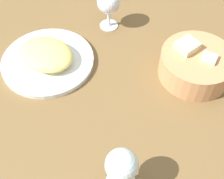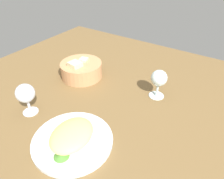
# 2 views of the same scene
# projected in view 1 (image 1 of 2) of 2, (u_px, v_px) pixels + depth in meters

# --- Properties ---
(ground_plane) EXTENTS (1.40, 1.40, 0.02)m
(ground_plane) POSITION_uv_depth(u_px,v_px,m) (102.00, 90.00, 0.79)
(ground_plane) COLOR brown
(plate) EXTENTS (0.26, 0.26, 0.01)m
(plate) POSITION_uv_depth(u_px,v_px,m) (48.00, 61.00, 0.83)
(plate) COLOR white
(plate) RESTS_ON ground_plane
(omelette) EXTENTS (0.17, 0.14, 0.04)m
(omelette) POSITION_uv_depth(u_px,v_px,m) (46.00, 54.00, 0.81)
(omelette) COLOR #E9D474
(omelette) RESTS_ON plate
(lettuce_garnish) EXTENTS (0.05, 0.05, 0.01)m
(lettuce_garnish) POSITION_uv_depth(u_px,v_px,m) (27.00, 50.00, 0.84)
(lettuce_garnish) COLOR #4A8331
(lettuce_garnish) RESTS_ON plate
(bread_basket) EXTENTS (0.19, 0.19, 0.09)m
(bread_basket) POSITION_uv_depth(u_px,v_px,m) (195.00, 64.00, 0.79)
(bread_basket) COLOR tan
(bread_basket) RESTS_ON ground_plane
(wine_glass_near) EXTENTS (0.07, 0.07, 0.12)m
(wine_glass_near) POSITION_uv_depth(u_px,v_px,m) (122.00, 166.00, 0.57)
(wine_glass_near) COLOR silver
(wine_glass_near) RESTS_ON ground_plane
(wine_glass_far) EXTENTS (0.07, 0.07, 0.12)m
(wine_glass_far) POSITION_uv_depth(u_px,v_px,m) (109.00, 4.00, 0.87)
(wine_glass_far) COLOR silver
(wine_glass_far) RESTS_ON ground_plane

